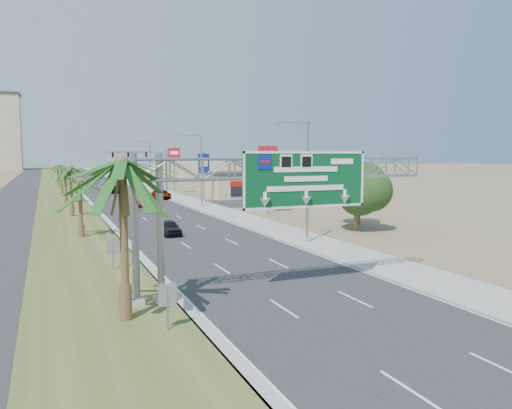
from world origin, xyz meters
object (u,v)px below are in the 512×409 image
object	(u,v)px
car_far	(111,189)
store_building	(259,185)
palm_near	(122,164)
car_right_lane	(161,194)
signal_mast	(155,169)
sign_gantry	(276,179)
car_mid_lane	(140,201)
car_left_lane	(169,228)
pole_sign_red_far	(174,157)
pole_sign_red_near	(268,160)
pole_sign_blue	(204,165)

from	to	relation	value
car_far	store_building	bearing A→B (deg)	-45.20
palm_near	car_right_lane	distance (m)	61.50
signal_mast	car_far	xyz separation A→B (m)	(-6.10, 11.63, -4.03)
sign_gantry	palm_near	xyz separation A→B (m)	(-8.14, -1.93, 0.87)
car_mid_lane	car_right_lane	bearing A→B (deg)	57.46
sign_gantry	car_left_lane	distance (m)	21.39
sign_gantry	car_left_lane	world-z (taller)	sign_gantry
pole_sign_red_far	car_mid_lane	bearing A→B (deg)	-115.61
palm_near	pole_sign_red_far	bearing A→B (deg)	74.65
car_mid_lane	pole_sign_red_near	bearing A→B (deg)	-55.61
palm_near	store_building	xyz separation A→B (m)	(31.20, 58.00, -4.93)
sign_gantry	car_mid_lane	distance (m)	47.15
pole_sign_red_near	pole_sign_red_far	size ratio (longest dim) A/B	0.98
signal_mast	store_building	world-z (taller)	signal_mast
sign_gantry	car_far	world-z (taller)	sign_gantry
sign_gantry	pole_sign_red_far	bearing A→B (deg)	80.77
palm_near	pole_sign_red_near	bearing A→B (deg)	56.82
store_building	car_left_lane	bearing A→B (deg)	-124.15
car_left_lane	car_far	size ratio (longest dim) A/B	0.70
car_left_lane	pole_sign_blue	bearing A→B (deg)	66.67
pole_sign_blue	car_right_lane	bearing A→B (deg)	135.81
car_far	sign_gantry	bearing A→B (deg)	-97.79
car_left_lane	pole_sign_red_near	distance (m)	19.38
store_building	pole_sign_red_near	bearing A→B (deg)	-110.71
store_building	sign_gantry	bearing A→B (deg)	-112.36
car_right_lane	car_far	xyz separation A→B (m)	(-6.14, 16.13, 0.06)
signal_mast	car_mid_lane	size ratio (longest dim) A/B	2.34
car_right_lane	car_far	bearing A→B (deg)	113.06
car_left_lane	pole_sign_blue	world-z (taller)	pole_sign_blue
car_left_lane	pole_sign_red_far	bearing A→B (deg)	74.72
store_building	car_mid_lane	world-z (taller)	store_building
pole_sign_red_near	pole_sign_red_far	distance (m)	36.32
car_right_lane	pole_sign_blue	xyz separation A→B (m)	(5.64, -5.49, 4.86)
car_left_lane	store_building	bearing A→B (deg)	54.80
sign_gantry	car_right_lane	world-z (taller)	sign_gantry
palm_near	car_left_lane	distance (m)	24.54
store_building	car_right_lane	world-z (taller)	store_building
signal_mast	store_building	bearing A→B (deg)	-19.54
sign_gantry	store_building	size ratio (longest dim) A/B	0.93
pole_sign_blue	palm_near	bearing A→B (deg)	-110.38
car_right_lane	signal_mast	bearing A→B (deg)	92.72
store_building	pole_sign_red_far	world-z (taller)	pole_sign_red_far
store_building	car_right_lane	size ratio (longest dim) A/B	3.26
store_building	car_mid_lane	bearing A→B (deg)	-157.35
pole_sign_red_near	car_mid_lane	bearing A→B (deg)	130.43
car_mid_lane	pole_sign_red_far	world-z (taller)	pole_sign_red_far
pole_sign_blue	pole_sign_red_near	bearing A→B (deg)	-84.61
pole_sign_red_near	pole_sign_blue	xyz separation A→B (m)	(-1.92, 20.37, -1.05)
sign_gantry	pole_sign_red_far	distance (m)	68.79
car_mid_lane	pole_sign_red_far	xyz separation A→B (m)	(10.10, 21.06, 6.15)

